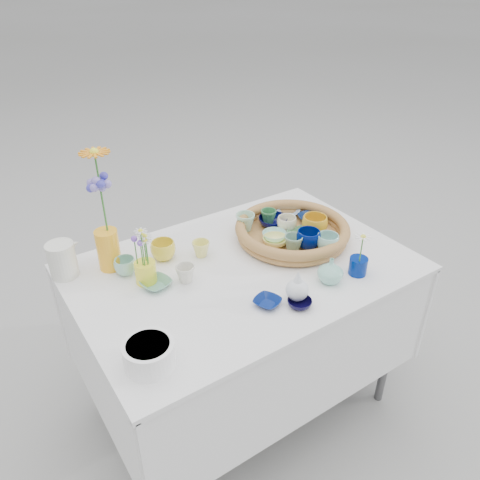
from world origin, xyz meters
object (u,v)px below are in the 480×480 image
bud_vase_seafoam (331,270)px  tall_vase_yellow (108,250)px  display_table (242,401)px  wicker_tray (292,231)px

bud_vase_seafoam → tall_vase_yellow: bearing=139.8°
display_table → tall_vase_yellow: 0.98m
display_table → bud_vase_seafoam: bud_vase_seafoam is taller
wicker_tray → tall_vase_yellow: (-0.70, 0.22, 0.04)m
display_table → wicker_tray: (0.28, 0.05, 0.80)m
display_table → bud_vase_seafoam: 0.88m
display_table → tall_vase_yellow: bearing=147.4°
display_table → wicker_tray: wicker_tray is taller
bud_vase_seafoam → tall_vase_yellow: 0.82m
bud_vase_seafoam → tall_vase_yellow: tall_vase_yellow is taller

